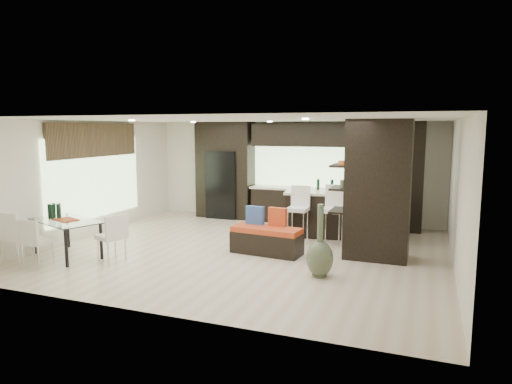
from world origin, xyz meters
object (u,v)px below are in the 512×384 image
at_px(dining_table, 67,238).
at_px(bench, 267,240).
at_px(chair_far, 16,240).
at_px(kitchen_island, 340,213).
at_px(stool_left, 298,219).
at_px(stool_mid, 332,221).
at_px(chair_near, 37,244).
at_px(chair_end, 111,240).
at_px(stool_right, 369,226).
at_px(floor_vase, 320,241).

bearing_deg(dining_table, bench, 44.56).
height_order(dining_table, chair_far, chair_far).
bearing_deg(kitchen_island, chair_far, -148.28).
distance_m(stool_left, stool_mid, 0.78).
xyz_separation_m(stool_left, stool_mid, (0.78, -0.01, 0.02)).
height_order(bench, chair_near, chair_near).
height_order(bench, chair_end, chair_end).
height_order(kitchen_island, dining_table, kitchen_island).
distance_m(dining_table, chair_far, 0.90).
bearing_deg(bench, dining_table, -150.66).
height_order(dining_table, chair_end, chair_end).
bearing_deg(stool_left, stool_right, 1.46).
bearing_deg(stool_mid, stool_right, 6.78).
xyz_separation_m(stool_right, chair_near, (-5.50, -3.58, -0.05)).
bearing_deg(chair_far, chair_near, -3.88).
relative_size(stool_mid, chair_far, 1.11).
relative_size(stool_left, floor_vase, 0.80).
bearing_deg(stool_mid, chair_end, -137.24).
bearing_deg(bench, floor_vase, -32.23).
height_order(dining_table, chair_near, chair_near).
relative_size(chair_far, chair_end, 1.10).
relative_size(stool_mid, dining_table, 0.69).
relative_size(stool_left, stool_right, 1.07).
relative_size(kitchen_island, stool_right, 2.72).
relative_size(kitchen_island, dining_table, 1.68).
relative_size(bench, dining_table, 0.94).
relative_size(kitchen_island, stool_mid, 2.44).
height_order(stool_right, bench, stool_right).
height_order(kitchen_island, bench, kitchen_island).
xyz_separation_m(kitchen_island, bench, (-1.09, -2.11, -0.26)).
bearing_deg(bench, kitchen_island, 68.59).
distance_m(bench, chair_near, 4.31).
bearing_deg(floor_vase, chair_far, -166.48).
height_order(stool_mid, chair_near, stool_mid).
relative_size(bench, chair_far, 1.52).
height_order(stool_mid, bench, stool_mid).
height_order(stool_mid, chair_end, stool_mid).
relative_size(floor_vase, chair_near, 1.50).
xyz_separation_m(stool_mid, dining_table, (-4.72, -2.82, -0.16)).
distance_m(stool_right, chair_near, 6.56).
bearing_deg(chair_near, stool_left, 39.51).
bearing_deg(chair_end, bench, -36.79).
distance_m(bench, dining_table, 3.97).
xyz_separation_m(kitchen_island, dining_table, (-4.72, -3.70, -0.17)).
bearing_deg(chair_far, bench, 22.57).
bearing_deg(chair_near, chair_far, -179.36).
bearing_deg(chair_far, stool_left, 31.99).
distance_m(kitchen_island, stool_mid, 0.88).
bearing_deg(kitchen_island, stool_left, -140.93).
bearing_deg(stool_mid, chair_far, -140.35).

